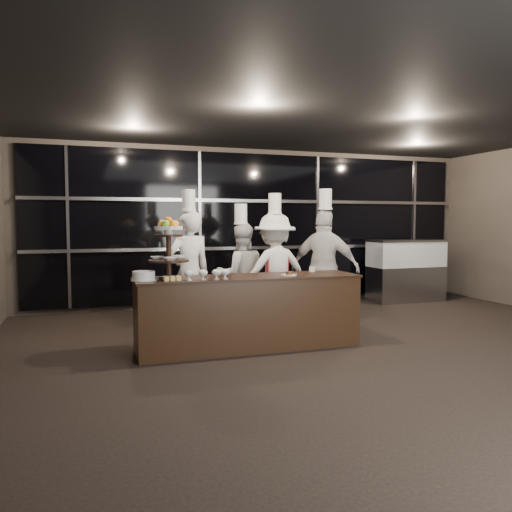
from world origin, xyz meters
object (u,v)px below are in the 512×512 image
object	(u,v)px
chef_c	(275,271)
chef_d	(325,268)
layer_cake	(144,276)
display_case	(406,267)
display_stand	(169,244)
buffet_counter	(249,312)
chef_b	(241,275)
chef_a	(189,271)

from	to	relation	value
chef_c	chef_d	xyz separation A→B (m)	(0.74, -0.18, 0.04)
layer_cake	display_case	world-z (taller)	display_case
chef_d	display_stand	bearing A→B (deg)	-161.68
buffet_counter	display_case	distance (m)	4.89
buffet_counter	chef_b	xyz separation A→B (m)	(0.28, 1.26, 0.34)
chef_c	chef_b	bearing A→B (deg)	149.53
buffet_counter	chef_c	bearing A→B (deg)	53.85
chef_a	chef_b	distance (m)	0.86
buffet_counter	chef_b	size ratio (longest dim) A/B	1.52
layer_cake	chef_b	xyz separation A→B (m)	(1.58, 1.31, -0.17)
buffet_counter	chef_d	xyz separation A→B (m)	(1.47, 0.82, 0.45)
chef_b	chef_c	bearing A→B (deg)	-30.47
layer_cake	chef_d	bearing A→B (deg)	17.39
buffet_counter	chef_d	world-z (taller)	chef_d
display_stand	layer_cake	bearing A→B (deg)	-170.61
buffet_counter	layer_cake	xyz separation A→B (m)	(-1.30, -0.05, 0.51)
chef_a	chef_c	distance (m)	1.28
buffet_counter	display_stand	distance (m)	1.33
display_case	chef_c	xyz separation A→B (m)	(-3.43, -1.58, 0.18)
display_stand	layer_cake	distance (m)	0.48
layer_cake	chef_c	world-z (taller)	chef_c
layer_cake	chef_a	bearing A→B (deg)	55.91
buffet_counter	display_case	bearing A→B (deg)	31.79
display_case	chef_d	xyz separation A→B (m)	(-2.68, -1.76, 0.22)
layer_cake	chef_b	size ratio (longest dim) A/B	0.16
display_stand	layer_cake	world-z (taller)	display_stand
layer_cake	chef_d	distance (m)	2.90
buffet_counter	chef_c	xyz separation A→B (m)	(0.73, 1.00, 0.41)
chef_a	chef_b	size ratio (longest dim) A/B	1.10
chef_b	chef_d	distance (m)	1.27
chef_c	buffet_counter	bearing A→B (deg)	-126.15
chef_a	buffet_counter	bearing A→B (deg)	-62.54
buffet_counter	layer_cake	distance (m)	1.40
buffet_counter	display_case	world-z (taller)	display_case
chef_b	chef_c	xyz separation A→B (m)	(0.45, -0.26, 0.07)
chef_a	chef_b	bearing A→B (deg)	13.57
layer_cake	display_case	xyz separation A→B (m)	(5.46, 2.62, -0.29)
display_stand	chef_d	distance (m)	2.64
display_stand	chef_d	bearing A→B (deg)	18.32
display_stand	chef_c	size ratio (longest dim) A/B	0.37
chef_b	chef_d	xyz separation A→B (m)	(1.19, -0.44, 0.11)
chef_d	display_case	bearing A→B (deg)	33.20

